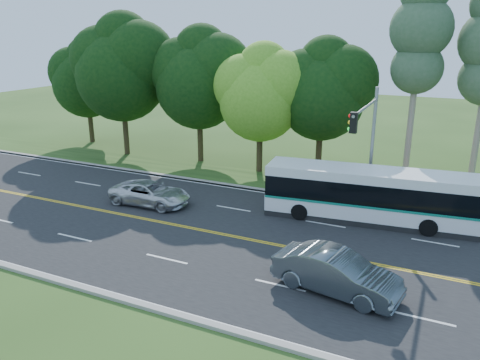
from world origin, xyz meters
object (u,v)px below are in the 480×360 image
at_px(traffic_signal, 367,135).
at_px(suv, 150,193).
at_px(sedan, 336,273).
at_px(transit_bus, 368,196).

height_order(traffic_signal, suv, traffic_signal).
xyz_separation_m(sedan, suv, (-12.48, 5.08, -0.16)).
distance_m(sedan, suv, 13.47).
bearing_deg(sedan, transit_bus, 11.89).
bearing_deg(suv, transit_bus, -78.95).
bearing_deg(suv, sedan, -114.48).
relative_size(sedan, suv, 1.04).
relative_size(traffic_signal, transit_bus, 0.63).
height_order(transit_bus, suv, transit_bus).
bearing_deg(traffic_signal, transit_bus, -46.96).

